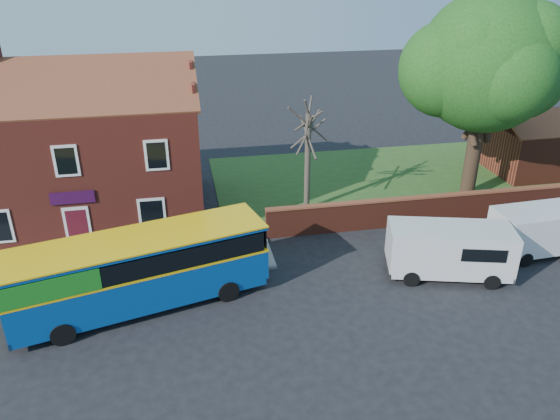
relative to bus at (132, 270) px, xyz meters
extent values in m
plane|color=black|center=(4.18, -2.18, -1.76)|extent=(120.00, 120.00, 0.00)
cube|color=gray|center=(-2.82, 3.57, -1.70)|extent=(18.00, 3.50, 0.12)
cube|color=slate|center=(-2.82, 1.82, -1.69)|extent=(18.00, 0.15, 0.14)
cube|color=#426B28|center=(17.18, 10.82, -1.74)|extent=(26.00, 12.00, 0.04)
cube|color=maroon|center=(-2.82, 9.32, 1.49)|extent=(12.00, 8.00, 6.50)
cube|color=brown|center=(-2.82, 7.32, 5.74)|extent=(12.30, 4.08, 2.16)
cube|color=brown|center=(-2.82, 11.32, 5.74)|extent=(12.30, 4.08, 2.16)
cube|color=black|center=(-2.82, 5.29, 2.84)|extent=(1.10, 0.06, 1.50)
cube|color=#4C0F19|center=(-2.82, 5.27, -0.66)|extent=(0.95, 0.04, 2.10)
cube|color=silver|center=(-2.82, 5.29, -0.61)|extent=(1.20, 0.06, 2.30)
cube|color=#310B2F|center=(-2.82, 5.26, 1.04)|extent=(2.00, 0.06, 0.60)
cube|color=maroon|center=(17.18, 4.82, -1.01)|extent=(22.00, 0.30, 1.50)
cube|color=brown|center=(17.18, 4.82, -0.21)|extent=(22.00, 0.38, 0.10)
cube|color=maroon|center=(26.18, 10.82, -0.26)|extent=(8.00, 5.00, 3.00)
cube|color=brown|center=(26.18, 12.07, 1.79)|extent=(8.20, 2.56, 1.24)
cube|color=#0D4393|center=(0.32, 0.08, -0.60)|extent=(10.41, 4.98, 1.61)
cube|color=yellow|center=(0.32, 0.08, 0.20)|extent=(10.44, 5.00, 0.10)
cube|color=black|center=(0.32, 0.08, 0.69)|extent=(10.03, 4.89, 0.80)
cube|color=#1D851F|center=(-2.91, -0.75, 0.69)|extent=(3.97, 3.34, 0.86)
cube|color=#0D4393|center=(0.32, 0.08, 1.23)|extent=(10.41, 4.98, 0.14)
cube|color=yellow|center=(0.32, 0.08, 1.31)|extent=(10.46, 5.02, 0.06)
cylinder|color=black|center=(-2.52, -1.87, -1.30)|extent=(0.95, 0.50, 0.91)
cylinder|color=black|center=(-3.11, 0.42, -1.30)|extent=(0.95, 0.50, 0.91)
cylinder|color=black|center=(3.74, -0.25, -1.30)|extent=(0.95, 0.50, 0.91)
cylinder|color=black|center=(3.15, 2.04, -1.30)|extent=(0.95, 0.50, 0.91)
cube|color=silver|center=(13.54, -0.13, -0.43)|extent=(5.69, 3.43, 2.02)
cube|color=black|center=(15.85, -0.75, -0.11)|extent=(0.55, 1.77, 0.80)
cube|color=black|center=(16.07, -0.81, -1.33)|extent=(0.65, 2.08, 0.26)
cylinder|color=black|center=(11.63, -0.66, -1.40)|extent=(0.74, 0.39, 0.70)
cylinder|color=black|center=(12.16, 1.28, -1.40)|extent=(0.74, 0.39, 0.70)
cylinder|color=black|center=(14.92, -1.55, -1.40)|extent=(0.74, 0.39, 0.70)
cylinder|color=black|center=(15.44, 0.39, -1.40)|extent=(0.74, 0.39, 0.70)
cube|color=silver|center=(19.04, 0.92, -0.47)|extent=(5.25, 2.32, 1.96)
cylinder|color=black|center=(17.44, -0.13, -1.42)|extent=(0.69, 0.25, 0.68)
cylinder|color=black|center=(17.34, 1.81, -1.42)|extent=(0.69, 0.25, 0.68)
cylinder|color=black|center=(20.64, 1.97, -1.42)|extent=(0.69, 0.25, 0.68)
cylinder|color=black|center=(18.71, 7.68, 0.63)|extent=(0.83, 0.83, 4.78)
sphere|color=#2F6F22|center=(18.71, 7.68, 6.03)|extent=(7.48, 7.48, 7.48)
sphere|color=#2F6F22|center=(20.89, 8.09, 5.41)|extent=(5.40, 5.40, 5.40)
sphere|color=#2F6F22|center=(16.73, 8.30, 5.62)|extent=(5.19, 5.19, 5.19)
cylinder|color=#4C4238|center=(8.97, 7.67, 1.00)|extent=(0.31, 0.31, 5.51)
cylinder|color=#4C4238|center=(8.97, 7.67, 2.97)|extent=(0.32, 2.69, 2.16)
cylinder|color=#4C4238|center=(8.97, 7.67, 2.77)|extent=(1.40, 1.98, 1.98)
cylinder|color=#4C4238|center=(8.97, 7.67, 3.16)|extent=(2.26, 1.03, 2.20)
camera|label=1|loc=(2.28, -19.18, 11.46)|focal=35.00mm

